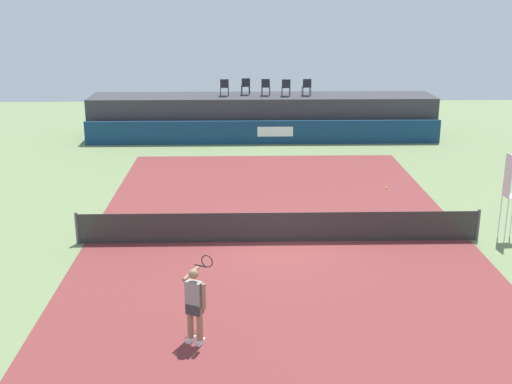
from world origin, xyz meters
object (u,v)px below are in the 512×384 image
(spectator_chair_far_left, at_px, (224,87))
(spectator_chair_left, at_px, (246,86))
(spectator_chair_right, at_px, (286,87))
(tennis_player, at_px, (195,303))
(spectator_chair_far_right, at_px, (307,86))
(spectator_chair_center, at_px, (266,86))
(net_post_far, at_px, (478,225))
(net_post_near, at_px, (77,228))
(umpire_chair, at_px, (509,191))
(tennis_ball, at_px, (387,188))

(spectator_chair_far_left, distance_m, spectator_chair_left, 1.16)
(spectator_chair_right, height_order, tennis_player, spectator_chair_right)
(spectator_chair_right, relative_size, spectator_chair_far_right, 1.00)
(spectator_chair_right, bearing_deg, spectator_chair_left, 166.85)
(spectator_chair_right, height_order, spectator_chair_far_right, same)
(spectator_chair_far_left, distance_m, tennis_player, 21.21)
(spectator_chair_center, bearing_deg, net_post_far, -68.37)
(spectator_chair_center, relative_size, spectator_chair_right, 1.00)
(spectator_chair_far_left, distance_m, spectator_chair_far_right, 4.29)
(net_post_near, xyz_separation_m, tennis_player, (4.01, -6.00, 0.46))
(tennis_player, bearing_deg, net_post_far, 35.60)
(spectator_chair_left, distance_m, tennis_player, 21.60)
(net_post_far, height_order, tennis_player, tennis_player)
(umpire_chair, bearing_deg, spectator_chair_right, 111.22)
(spectator_chair_far_right, relative_size, tennis_ball, 13.06)
(spectator_chair_far_left, bearing_deg, spectator_chair_left, 17.50)
(spectator_chair_right, xyz_separation_m, umpire_chair, (5.83, -15.01, -1.11))
(spectator_chair_right, bearing_deg, tennis_player, -99.22)
(spectator_chair_left, relative_size, umpire_chair, 0.32)
(spectator_chair_left, distance_m, net_post_near, 16.52)
(tennis_player, bearing_deg, spectator_chair_far_right, 77.98)
(tennis_ball, bearing_deg, spectator_chair_center, 114.40)
(umpire_chair, bearing_deg, spectator_chair_far_right, 107.38)
(spectator_chair_left, height_order, spectator_chair_right, same)
(net_post_near, bearing_deg, spectator_chair_left, 71.01)
(net_post_far, bearing_deg, spectator_chair_far_right, 104.42)
(spectator_chair_left, height_order, net_post_near, spectator_chair_left)
(spectator_chair_left, height_order, spectator_chair_center, same)
(spectator_chair_far_right, relative_size, net_post_far, 0.89)
(spectator_chair_far_right, xyz_separation_m, tennis_player, (-4.50, -21.13, -1.73))
(spectator_chair_left, xyz_separation_m, spectator_chair_center, (1.05, -0.29, 0.00))
(spectator_chair_far_left, height_order, umpire_chair, spectator_chair_far_left)
(umpire_chair, bearing_deg, spectator_chair_left, 117.07)
(spectator_chair_center, relative_size, umpire_chair, 0.32)
(spectator_chair_far_right, distance_m, tennis_ball, 10.24)
(spectator_chair_far_right, xyz_separation_m, umpire_chair, (4.74, -15.14, -1.11))
(spectator_chair_left, distance_m, net_post_far, 17.16)
(net_post_far, distance_m, tennis_player, 10.32)
(spectator_chair_center, bearing_deg, tennis_ball, -65.60)
(spectator_chair_far_left, xyz_separation_m, spectator_chair_left, (1.11, 0.35, 0.00))
(umpire_chair, bearing_deg, tennis_ball, 114.21)
(spectator_chair_far_left, relative_size, spectator_chair_right, 1.00)
(tennis_player, height_order, tennis_ball, tennis_player)
(spectator_chair_far_right, height_order, tennis_player, spectator_chair_far_right)
(net_post_far, xyz_separation_m, tennis_player, (-8.39, -6.00, 0.46))
(tennis_player, xyz_separation_m, tennis_ball, (6.76, 11.50, -0.92))
(umpire_chair, xyz_separation_m, net_post_near, (-13.25, 0.01, -1.09))
(tennis_ball, bearing_deg, tennis_player, -120.44)
(tennis_player, relative_size, tennis_ball, 26.03)
(spectator_chair_far_right, height_order, net_post_near, spectator_chair_far_right)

